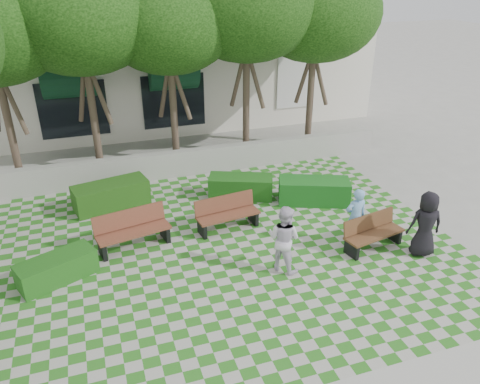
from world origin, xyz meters
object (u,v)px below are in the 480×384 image
object	(u,v)px
hedge_midleft	(111,195)
hedge_west	(57,269)
person_blue	(355,217)
hedge_east	(314,191)
person_white	(284,238)
bench_east	(373,233)
hedge_midright	(241,187)
bench_west	(133,230)
bench_mid	(227,214)
person_dark	(425,224)

from	to	relation	value
hedge_midleft	hedge_west	distance (m)	3.76
person_blue	hedge_east	bearing A→B (deg)	-88.67
hedge_west	hedge_midleft	bearing A→B (deg)	65.95
hedge_east	person_white	size ratio (longest dim) A/B	1.27
hedge_east	bench_east	bearing A→B (deg)	-84.41
hedge_midright	person_blue	size ratio (longest dim) A/B	1.24
bench_west	person_blue	distance (m)	5.84
bench_mid	hedge_east	bearing A→B (deg)	4.82
bench_mid	hedge_west	bearing A→B (deg)	-174.72
hedge_midleft	person_white	bearing A→B (deg)	-51.74
bench_west	person_dark	bearing A→B (deg)	-32.82
bench_east	hedge_east	size ratio (longest dim) A/B	0.82
hedge_east	hedge_west	world-z (taller)	hedge_east
person_dark	person_white	xyz separation A→B (m)	(-3.64, 0.53, -0.02)
hedge_east	bench_mid	bearing A→B (deg)	-167.55
bench_east	hedge_midleft	world-z (taller)	bench_east
hedge_east	person_blue	bearing A→B (deg)	-92.38
person_dark	bench_west	bearing A→B (deg)	-7.09
bench_west	hedge_midright	bearing A→B (deg)	15.80
bench_east	hedge_west	world-z (taller)	bench_east
bench_east	hedge_west	bearing A→B (deg)	160.28
bench_east	person_blue	size ratio (longest dim) A/B	1.09
hedge_midleft	person_dark	bearing A→B (deg)	-35.46
bench_east	person_dark	world-z (taller)	person_dark
bench_mid	hedge_midleft	xyz separation A→B (m)	(-2.98, 2.39, -0.06)
hedge_midright	hedge_midleft	bearing A→B (deg)	170.92
person_dark	person_white	world-z (taller)	person_dark
bench_mid	hedge_midright	distance (m)	2.02
hedge_midleft	person_white	distance (m)	6.00
bench_mid	person_blue	size ratio (longest dim) A/B	1.14
bench_mid	person_dark	xyz separation A→B (m)	(4.35, -2.83, 0.42)
hedge_midleft	person_blue	bearing A→B (deg)	-35.76
hedge_west	bench_east	bearing A→B (deg)	-8.20
bench_east	hedge_east	xyz separation A→B (m)	(-0.28, 2.83, -0.05)
bench_west	hedge_midright	size ratio (longest dim) A/B	1.00
hedge_east	hedge_midleft	bearing A→B (deg)	164.03
hedge_east	hedge_midright	bearing A→B (deg)	151.95
bench_mid	hedge_midright	bearing A→B (deg)	52.72
bench_mid	bench_east	bearing A→B (deg)	-40.75
person_blue	person_dark	xyz separation A→B (m)	(1.42, -0.97, 0.06)
hedge_east	hedge_midleft	distance (m)	6.26
hedge_midleft	bench_mid	bearing A→B (deg)	-38.74
person_blue	person_white	size ratio (longest dim) A/B	0.95
person_white	bench_mid	bearing A→B (deg)	-20.10
hedge_midright	hedge_midleft	xyz separation A→B (m)	(-3.98, 0.64, 0.04)
hedge_midright	person_dark	bearing A→B (deg)	-53.84
person_blue	bench_east	bearing A→B (deg)	146.08
hedge_east	hedge_midright	xyz separation A→B (m)	(-2.04, 1.09, -0.03)
bench_east	bench_mid	world-z (taller)	bench_mid
person_dark	hedge_east	bearing A→B (deg)	-55.32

